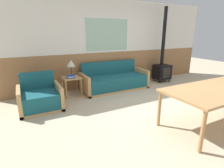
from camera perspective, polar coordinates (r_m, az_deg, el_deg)
ground_plane at (r=4.16m, az=20.01°, el=-8.74°), size 16.00×16.00×0.00m
wall_back at (r=5.87m, az=1.79°, el=13.11°), size 7.20×0.09×2.70m
couch at (r=5.43m, az=0.79°, el=0.96°), size 2.04×0.84×0.83m
armchair at (r=4.34m, az=-22.34°, el=-4.40°), size 0.92×0.80×0.81m
side_table at (r=4.92m, az=-13.09°, el=1.04°), size 0.47×0.47×0.53m
table_lamp at (r=4.92m, az=-13.26°, el=6.43°), size 0.23×0.23×0.46m
book_stack at (r=4.81m, az=-13.34°, el=2.36°), size 0.24×0.19×0.08m
dining_table at (r=3.81m, az=31.81°, el=-1.89°), size 2.19×1.01×0.72m
wood_stove at (r=6.50m, az=16.09°, el=5.70°), size 0.53×0.46×2.53m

